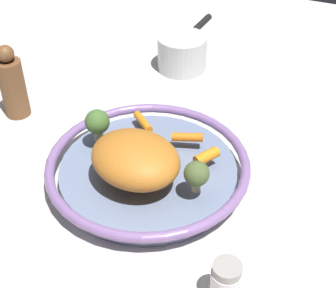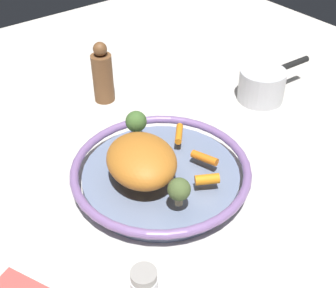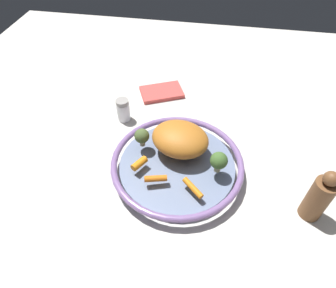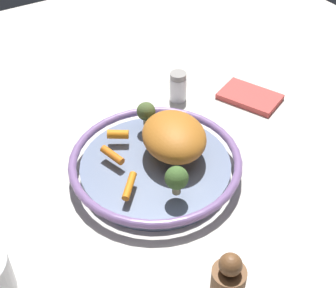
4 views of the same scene
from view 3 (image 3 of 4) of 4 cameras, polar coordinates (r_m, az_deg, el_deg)
The scene contains 11 objects.
ground_plane at distance 0.81m, azimuth 1.75°, elevation -5.24°, with size 1.85×1.85×0.00m, color beige.
serving_bowl at distance 0.79m, azimuth 1.79°, elevation -4.14°, with size 0.35×0.35×0.05m.
roast_chicken_piece at distance 0.77m, azimuth 2.38°, elevation 1.02°, with size 0.15×0.13×0.07m, color #BC6E24.
baby_carrot_center at distance 0.72m, azimuth -2.42°, elevation -6.75°, with size 0.02×0.02×0.06m, color orange.
baby_carrot_near_rim at distance 0.75m, azimuth -5.62°, elevation -3.80°, with size 0.02×0.02×0.04m, color orange.
baby_carrot_back at distance 0.71m, azimuth 4.87°, elevation -8.52°, with size 0.01×0.01×0.06m, color orange.
broccoli_floret_small at distance 0.79m, azimuth -5.12°, elevation 1.52°, with size 0.04×0.04×0.06m.
broccoli_floret_edge at distance 0.73m, azimuth 9.89°, elevation -3.29°, with size 0.04×0.04×0.06m.
salt_shaker at distance 0.94m, azimuth -8.74°, elevation 6.57°, with size 0.04×0.04×0.08m.
pepper_mill at distance 0.75m, azimuth 27.35°, elevation -9.23°, with size 0.05×0.05×0.16m.
dish_towel at distance 1.05m, azimuth -1.25°, elevation 10.09°, with size 0.14×0.09×0.01m, color #D14C47.
Camera 3 is at (0.06, -0.49, 0.63)m, focal length 31.23 mm.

